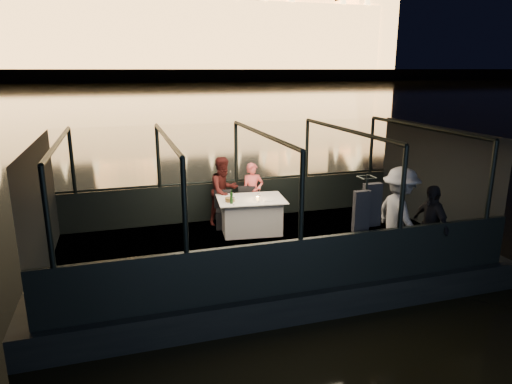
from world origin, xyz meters
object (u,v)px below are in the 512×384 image
object	(u,v)px
person_woman_coral	(253,190)
wine_bottle	(231,197)
chair_port_right	(249,206)
passenger_dark	(431,220)
dining_table_central	(251,215)
person_man_maroon	(224,193)
chair_port_left	(225,209)
coat_stand	(364,226)
passenger_stripe	(399,218)

from	to	relation	value
person_woman_coral	wine_bottle	bearing A→B (deg)	-124.11
chair_port_right	person_woman_coral	xyz separation A→B (m)	(0.16, 0.22, 0.30)
passenger_dark	person_woman_coral	bearing A→B (deg)	-146.68
dining_table_central	person_woman_coral	xyz separation A→B (m)	(0.25, 0.72, 0.36)
chair_port_right	person_man_maroon	world-z (taller)	person_man_maroon
chair_port_left	chair_port_right	world-z (taller)	chair_port_right
person_woman_coral	wine_bottle	size ratio (longest dim) A/B	4.70
dining_table_central	chair_port_right	bearing A→B (deg)	78.82
coat_stand	passenger_dark	world-z (taller)	coat_stand
chair_port_left	passenger_dark	size ratio (longest dim) A/B	0.56
dining_table_central	chair_port_left	size ratio (longest dim) A/B	1.74
passenger_dark	wine_bottle	world-z (taller)	passenger_dark
person_woman_coral	passenger_stripe	world-z (taller)	passenger_stripe
person_man_maroon	passenger_dark	xyz separation A→B (m)	(3.07, -3.29, 0.10)
coat_stand	wine_bottle	size ratio (longest dim) A/B	6.07
person_woman_coral	passenger_dark	distance (m)	4.07
person_woman_coral	wine_bottle	distance (m)	1.23
coat_stand	dining_table_central	bearing A→B (deg)	114.77
dining_table_central	person_man_maroon	size ratio (longest dim) A/B	0.92
chair_port_left	coat_stand	world-z (taller)	coat_stand
person_woman_coral	passenger_dark	bearing A→B (deg)	-50.18
passenger_stripe	coat_stand	bearing A→B (deg)	110.73
chair_port_left	passenger_stripe	xyz separation A→B (m)	(2.62, -2.79, 0.40)
chair_port_left	wine_bottle	bearing A→B (deg)	-77.33
passenger_stripe	passenger_dark	xyz separation A→B (m)	(0.51, -0.23, 0.00)
dining_table_central	person_man_maroon	distance (m)	0.92
person_man_maroon	passenger_stripe	distance (m)	4.00
chair_port_right	coat_stand	world-z (taller)	coat_stand
dining_table_central	coat_stand	distance (m)	2.97
dining_table_central	passenger_dark	distance (m)	3.72
dining_table_central	person_woman_coral	distance (m)	0.85
coat_stand	passenger_stripe	distance (m)	0.96
wine_bottle	dining_table_central	bearing A→B (deg)	25.82
person_woman_coral	coat_stand	bearing A→B (deg)	-70.04
passenger_stripe	wine_bottle	bearing A→B (deg)	52.73
chair_port_right	passenger_stripe	size ratio (longest dim) A/B	0.48
wine_bottle	chair_port_left	bearing A→B (deg)	89.26
person_man_maroon	coat_stand	bearing A→B (deg)	-87.81
coat_stand	person_man_maroon	size ratio (longest dim) A/B	1.14
wine_bottle	passenger_stripe	bearing A→B (deg)	-38.72
chair_port_left	person_woman_coral	xyz separation A→B (m)	(0.74, 0.27, 0.30)
chair_port_right	wine_bottle	bearing A→B (deg)	-115.33
chair_port_left	passenger_dark	xyz separation A→B (m)	(3.13, -3.02, 0.40)
coat_stand	passenger_dark	size ratio (longest dim) A/B	1.20
chair_port_left	chair_port_right	bearing A→B (deg)	18.42
chair_port_left	person_man_maroon	size ratio (longest dim) A/B	0.53
dining_table_central	wine_bottle	distance (m)	0.76
dining_table_central	wine_bottle	size ratio (longest dim) A/B	4.88
person_woman_coral	wine_bottle	world-z (taller)	person_woman_coral
chair_port_right	person_woman_coral	bearing A→B (deg)	67.91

